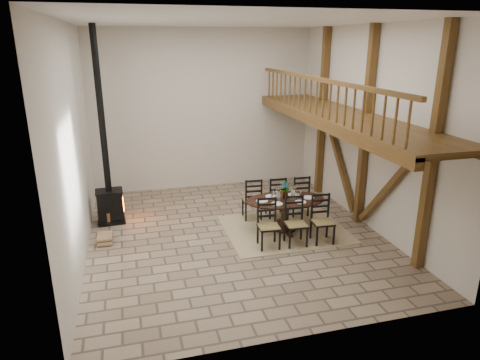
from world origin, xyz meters
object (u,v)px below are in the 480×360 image
object	(u,v)px
log_stack	(105,239)
dining_table	(285,214)
log_basket	(108,215)
wood_stove	(108,182)

from	to	relation	value
log_stack	dining_table	bearing A→B (deg)	-4.67
dining_table	log_basket	bearing A→B (deg)	163.03
dining_table	wood_stove	bearing A→B (deg)	162.95
dining_table	log_stack	distance (m)	4.43
log_basket	wood_stove	bearing A→B (deg)	-15.68
wood_stove	log_stack	distance (m)	1.61
wood_stove	log_basket	world-z (taller)	wood_stove
wood_stove	log_basket	distance (m)	0.92
dining_table	wood_stove	world-z (taller)	wood_stove
dining_table	log_stack	bearing A→B (deg)	179.01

